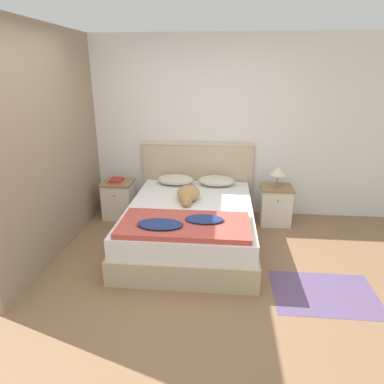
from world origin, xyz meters
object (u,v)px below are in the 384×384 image
Objects in this scene: bed at (190,225)px; pillow_left at (176,180)px; pillow_right at (216,181)px; book_stack at (117,180)px; nightstand_left at (119,199)px; nightstand_right at (275,205)px; table_lamp at (278,172)px; dog at (188,194)px.

pillow_left reaches higher than bed.
pillow_right is (0.59, 0.00, 0.00)m from pillow_left.
pillow_right reaches higher than book_stack.
nightstand_left is 1.46m from pillow_right.
nightstand_right is at bearing -4.48° from pillow_right.
table_lamp reaches higher than bed.
dog is (-0.04, 0.18, 0.34)m from bed.
pillow_right is 1.44m from book_stack.
book_stack is (-0.85, -0.08, -0.01)m from pillow_left.
pillow_left is 0.83× the size of dog.
table_lamp reaches higher than nightstand_right.
bed is at bearing -146.68° from table_lamp.
dog is (-1.18, -0.55, 0.32)m from nightstand_right.
nightstand_left is 0.87× the size of dog.
nightstand_left and nightstand_right have the same top height.
book_stack is (-0.01, -0.01, 0.30)m from nightstand_left.
nightstand_left is at bearing 147.23° from bed.
nightstand_right is 1.34m from dog.
nightstand_left is (-1.13, 0.73, 0.02)m from bed.
dog reaches higher than bed.
dog is (1.09, -0.55, 0.32)m from nightstand_left.
pillow_right reaches higher than bed.
pillow_left is (-1.43, 0.07, 0.31)m from nightstand_right.
book_stack is (-1.44, -0.08, -0.01)m from pillow_right.
nightstand_left is 1.26m from dog.
pillow_right is at bearing 69.75° from bed.
nightstand_right is 0.48m from table_lamp.
pillow_right is 0.70m from dog.
table_lamp reaches higher than book_stack.
bed is 1.39m from book_stack.
bed is at bearing -32.77° from nightstand_left.
pillow_left is 0.85m from book_stack.
table_lamp is at bearing 90.00° from nightstand_right.
bed is 3.71× the size of nightstand_left.
pillow_left is 1.44m from table_lamp.
dog is at bearing -67.86° from pillow_left.
nightstand_right is 1.05× the size of pillow_left.
nightstand_right is 0.87× the size of dog.
table_lamp is at bearing 0.67° from book_stack.
dog is 2.25× the size of table_lamp.
table_lamp reaches higher than nightstand_left.
table_lamp reaches higher than pillow_right.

